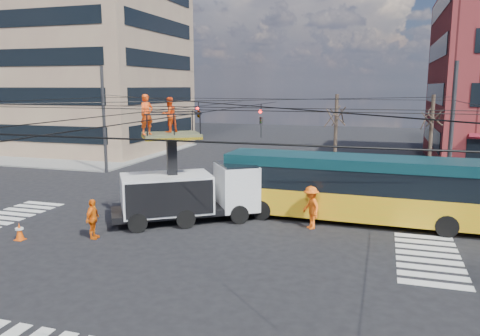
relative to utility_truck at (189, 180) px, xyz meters
name	(u,v)px	position (x,y,z in m)	size (l,w,h in m)	color
ground	(189,234)	(0.83, -1.96, -2.02)	(120.00, 120.00, 0.00)	black
sidewalk_nw	(79,152)	(-20.17, 19.04, -1.96)	(18.00, 18.00, 0.12)	slate
crosswalks	(189,234)	(0.83, -1.96, -2.01)	(22.40, 22.40, 0.02)	silver
building_tower	(80,1)	(-21.15, 22.01, 12.98)	(18.06, 16.06, 30.00)	#94735E
overhead_network	(190,138)	(0.75, -1.56, 2.27)	(24.24, 24.24, 8.00)	#2D2D30
tree_a	(336,115)	(5.83, 11.54, 2.61)	(2.00, 2.00, 6.00)	#382B21
tree_b	(432,117)	(11.83, 11.54, 2.61)	(2.00, 2.00, 6.00)	#382B21
utility_truck	(189,180)	(0.00, 0.00, 0.00)	(7.10, 5.80, 6.18)	black
city_bus	(359,187)	(7.91, 2.24, -0.29)	(13.10, 3.00, 3.20)	orange
traffic_cone	(19,231)	(-5.82, -4.87, -1.64)	(0.36, 0.36, 0.77)	#E74D09
worker_ground	(93,219)	(-2.89, -3.78, -1.15)	(1.03, 0.43, 1.75)	orange
flagger	(311,208)	(5.89, 0.44, -1.02)	(1.30, 0.75, 2.01)	#FF5E10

